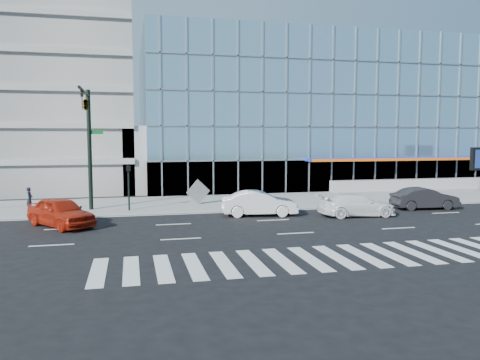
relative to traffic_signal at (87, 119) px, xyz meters
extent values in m
plane|color=black|center=(11.00, -4.57, -6.16)|extent=(160.00, 160.00, 0.00)
cube|color=gray|center=(11.00, 3.43, -6.09)|extent=(120.00, 8.00, 0.15)
cube|color=#70A1BB|center=(25.00, 21.43, 1.34)|extent=(42.00, 26.00, 15.00)
cube|color=gray|center=(-9.00, 21.43, 3.84)|extent=(24.00, 24.00, 20.00)
cube|color=gray|center=(5.00, 13.43, -3.16)|extent=(6.00, 8.00, 6.00)
cube|color=gray|center=(-19.00, 65.43, 17.84)|extent=(14.00, 14.00, 48.00)
cube|color=gray|center=(35.00, 7.03, -5.51)|extent=(30.00, 0.80, 1.00)
cylinder|color=black|center=(0.00, 1.43, -2.01)|extent=(0.28, 0.28, 8.00)
cylinder|color=black|center=(0.00, -1.37, 1.59)|extent=(0.18, 5.60, 0.18)
imported|color=black|center=(0.00, -2.77, 0.99)|extent=(0.18, 0.22, 1.10)
imported|color=black|center=(0.00, -0.57, 0.99)|extent=(0.48, 2.24, 0.90)
cube|color=#0C591E|center=(0.45, 1.43, -0.81)|extent=(0.90, 0.05, 0.25)
cylinder|color=black|center=(2.50, 0.43, -4.51)|extent=(0.12, 0.12, 3.00)
cube|color=black|center=(2.50, 0.28, -3.21)|extent=(0.30, 0.25, 0.35)
imported|color=white|center=(16.62, -4.36, -5.45)|extent=(5.04, 2.28, 1.43)
imported|color=silver|center=(10.62, -2.77, -5.37)|extent=(5.01, 2.33, 1.59)
imported|color=black|center=(22.62, -2.77, -5.41)|extent=(4.68, 1.96, 1.50)
imported|color=#AE210D|center=(-1.22, -3.83, -5.34)|extent=(4.46, 5.03, 1.65)
imported|color=black|center=(-3.95, 1.88, -5.24)|extent=(0.42, 0.59, 1.55)
cube|color=gray|center=(7.39, 2.16, -5.10)|extent=(1.80, 0.50, 1.84)
camera|label=1|loc=(2.67, -31.36, -1.17)|focal=35.00mm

